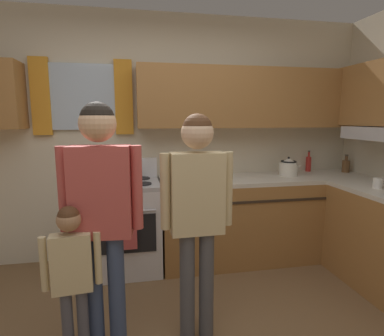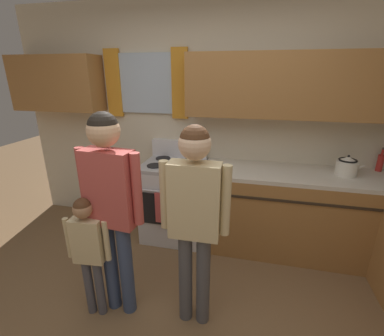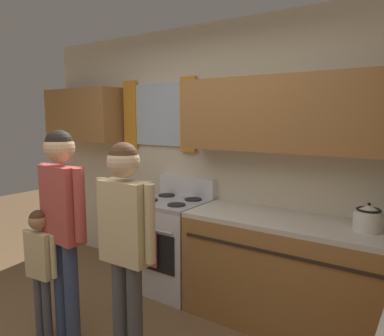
{
  "view_description": "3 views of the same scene",
  "coord_description": "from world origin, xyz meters",
  "px_view_note": "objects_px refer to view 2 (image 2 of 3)",
  "views": [
    {
      "loc": [
        -0.23,
        -1.52,
        1.52
      ],
      "look_at": [
        0.21,
        0.79,
        1.14
      ],
      "focal_mm": 29.09,
      "sensor_mm": 36.0,
      "label": 1
    },
    {
      "loc": [
        0.53,
        -1.18,
        1.85
      ],
      "look_at": [
        0.09,
        0.73,
        1.16
      ],
      "focal_mm": 25.22,
      "sensor_mm": 36.0,
      "label": 2
    },
    {
      "loc": [
        1.83,
        -1.21,
        1.71
      ],
      "look_at": [
        0.31,
        1.0,
        1.33
      ],
      "focal_mm": 34.05,
      "sensor_mm": 36.0,
      "label": 3
    }
  ],
  "objects_px": {
    "stovetop_kettle": "(347,166)",
    "adult_in_plaid": "(195,208)",
    "small_child": "(88,245)",
    "adult_holding_child": "(111,196)",
    "bottle_sauce_red": "(380,162)",
    "stove_oven": "(174,198)"
  },
  "relations": [
    {
      "from": "adult_holding_child",
      "to": "adult_in_plaid",
      "type": "distance_m",
      "value": 0.61
    },
    {
      "from": "adult_holding_child",
      "to": "adult_in_plaid",
      "type": "relative_size",
      "value": 1.04
    },
    {
      "from": "adult_in_plaid",
      "to": "small_child",
      "type": "relative_size",
      "value": 1.51
    },
    {
      "from": "bottle_sauce_red",
      "to": "adult_holding_child",
      "type": "height_order",
      "value": "adult_holding_child"
    },
    {
      "from": "stovetop_kettle",
      "to": "small_child",
      "type": "xyz_separation_m",
      "value": [
        -2.04,
        -1.28,
        -0.35
      ]
    },
    {
      "from": "bottle_sauce_red",
      "to": "stovetop_kettle",
      "type": "height_order",
      "value": "bottle_sauce_red"
    },
    {
      "from": "bottle_sauce_red",
      "to": "stove_oven",
      "type": "bearing_deg",
      "value": -173.59
    },
    {
      "from": "stovetop_kettle",
      "to": "adult_in_plaid",
      "type": "distance_m",
      "value": 1.71
    },
    {
      "from": "stovetop_kettle",
      "to": "adult_in_plaid",
      "type": "xyz_separation_m",
      "value": [
        -1.26,
        -1.15,
        -0.02
      ]
    },
    {
      "from": "adult_holding_child",
      "to": "small_child",
      "type": "distance_m",
      "value": 0.43
    },
    {
      "from": "stovetop_kettle",
      "to": "small_child",
      "type": "height_order",
      "value": "stovetop_kettle"
    },
    {
      "from": "adult_in_plaid",
      "to": "small_child",
      "type": "distance_m",
      "value": 0.86
    },
    {
      "from": "bottle_sauce_red",
      "to": "adult_in_plaid",
      "type": "xyz_separation_m",
      "value": [
        -1.63,
        -1.36,
        -0.02
      ]
    },
    {
      "from": "stovetop_kettle",
      "to": "small_child",
      "type": "relative_size",
      "value": 0.27
    },
    {
      "from": "adult_holding_child",
      "to": "adult_in_plaid",
      "type": "bearing_deg",
      "value": 3.21
    },
    {
      "from": "stove_oven",
      "to": "adult_in_plaid",
      "type": "distance_m",
      "value": 1.33
    },
    {
      "from": "adult_holding_child",
      "to": "small_child",
      "type": "xyz_separation_m",
      "value": [
        -0.18,
        -0.09,
        -0.38
      ]
    },
    {
      "from": "stove_oven",
      "to": "adult_holding_child",
      "type": "distance_m",
      "value": 1.29
    },
    {
      "from": "adult_in_plaid",
      "to": "stove_oven",
      "type": "bearing_deg",
      "value": 113.67
    },
    {
      "from": "stovetop_kettle",
      "to": "small_child",
      "type": "distance_m",
      "value": 2.43
    },
    {
      "from": "stovetop_kettle",
      "to": "small_child",
      "type": "bearing_deg",
      "value": -147.99
    },
    {
      "from": "stove_oven",
      "to": "small_child",
      "type": "bearing_deg",
      "value": -103.07
    }
  ]
}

